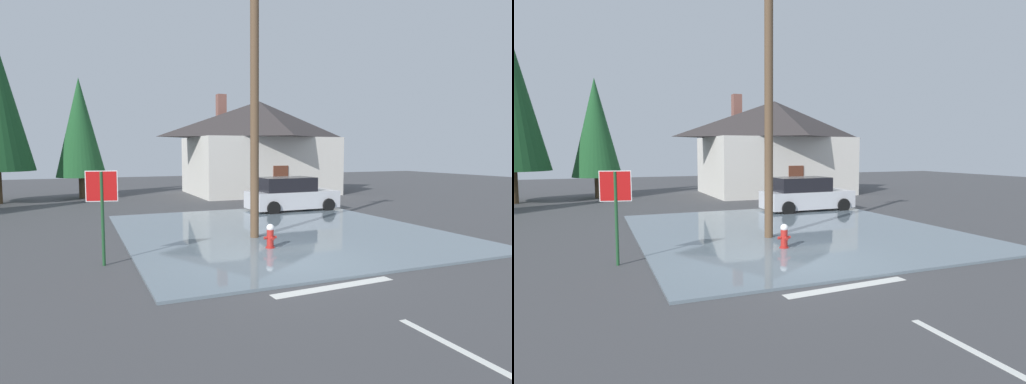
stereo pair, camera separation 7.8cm
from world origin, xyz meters
TOP-DOWN VIEW (x-y plane):
  - ground_plane at (0.00, 0.00)m, footprint 80.00×80.00m
  - flood_puddle at (1.77, 3.93)m, footprint 10.73×11.75m
  - lane_stop_bar at (0.11, -2.28)m, footprint 3.02×0.45m
  - lane_center_stripe at (0.17, -5.89)m, footprint 0.15×3.20m
  - stop_sign_near at (-4.32, 1.49)m, footprint 0.77×0.17m
  - fire_hydrant at (0.29, 1.42)m, footprint 0.39×0.34m
  - utility_pole at (0.48, 3.06)m, footprint 1.60×0.28m
  - house at (6.81, 17.49)m, footprint 9.92×7.54m
  - parked_car at (4.66, 8.61)m, footprint 4.34×2.14m
  - pine_tree_mid_left at (-4.49, 18.69)m, footprint 2.92×2.92m

SIDE VIEW (x-z plane):
  - ground_plane at x=0.00m, z-range -0.10..0.00m
  - lane_stop_bar at x=0.11m, z-range 0.00..0.01m
  - lane_center_stripe at x=0.17m, z-range 0.00..0.01m
  - flood_puddle at x=1.77m, z-range 0.00..0.07m
  - fire_hydrant at x=0.29m, z-range -0.01..0.77m
  - parked_car at x=4.66m, z-range -0.04..1.61m
  - stop_sign_near at x=-4.32m, z-range 0.53..2.94m
  - house at x=6.81m, z-range -0.13..6.62m
  - pine_tree_mid_left at x=-4.49m, z-range 0.64..7.95m
  - utility_pole at x=0.48m, z-range 0.18..9.07m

